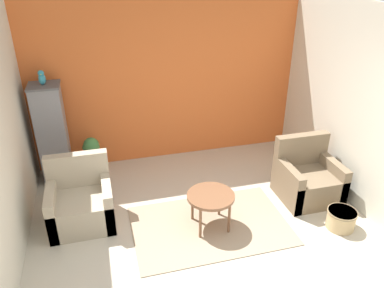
{
  "coord_description": "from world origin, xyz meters",
  "views": [
    {
      "loc": [
        -1.16,
        -2.8,
        3.24
      ],
      "look_at": [
        0.0,
        1.53,
        0.96
      ],
      "focal_mm": 35.0,
      "sensor_mm": 36.0,
      "label": 1
    }
  ],
  "objects_px": {
    "wicker_basket": "(341,219)",
    "armchair_left": "(81,203)",
    "potted_plant": "(92,154)",
    "birdcage": "(52,134)",
    "parrot": "(42,78)",
    "coffee_table": "(211,198)",
    "armchair_right": "(307,179)"
  },
  "relations": [
    {
      "from": "armchair_left",
      "to": "parrot",
      "type": "height_order",
      "value": "parrot"
    },
    {
      "from": "birdcage",
      "to": "potted_plant",
      "type": "distance_m",
      "value": 0.71
    },
    {
      "from": "armchair_left",
      "to": "birdcage",
      "type": "height_order",
      "value": "birdcage"
    },
    {
      "from": "parrot",
      "to": "potted_plant",
      "type": "distance_m",
      "value": 1.44
    },
    {
      "from": "wicker_basket",
      "to": "armchair_left",
      "type": "bearing_deg",
      "value": 162.76
    },
    {
      "from": "potted_plant",
      "to": "wicker_basket",
      "type": "relative_size",
      "value": 1.65
    },
    {
      "from": "potted_plant",
      "to": "armchair_right",
      "type": "bearing_deg",
      "value": -26.72
    },
    {
      "from": "potted_plant",
      "to": "wicker_basket",
      "type": "xyz_separation_m",
      "value": [
        3.1,
        -2.29,
        -0.19
      ]
    },
    {
      "from": "parrot",
      "to": "coffee_table",
      "type": "bearing_deg",
      "value": -41.91
    },
    {
      "from": "birdcage",
      "to": "wicker_basket",
      "type": "xyz_separation_m",
      "value": [
        3.64,
        -2.25,
        -0.64
      ]
    },
    {
      "from": "armchair_left",
      "to": "armchair_right",
      "type": "height_order",
      "value": "same"
    },
    {
      "from": "birdcage",
      "to": "wicker_basket",
      "type": "relative_size",
      "value": 4.13
    },
    {
      "from": "armchair_right",
      "to": "potted_plant",
      "type": "relative_size",
      "value": 1.42
    },
    {
      "from": "armchair_right",
      "to": "parrot",
      "type": "distance_m",
      "value": 4.11
    },
    {
      "from": "potted_plant",
      "to": "wicker_basket",
      "type": "distance_m",
      "value": 3.86
    },
    {
      "from": "armchair_left",
      "to": "wicker_basket",
      "type": "xyz_separation_m",
      "value": [
        3.28,
        -1.02,
        -0.15
      ]
    },
    {
      "from": "armchair_left",
      "to": "birdcage",
      "type": "distance_m",
      "value": 1.38
    },
    {
      "from": "birdcage",
      "to": "wicker_basket",
      "type": "bearing_deg",
      "value": -31.75
    },
    {
      "from": "wicker_basket",
      "to": "potted_plant",
      "type": "bearing_deg",
      "value": 143.47
    },
    {
      "from": "armchair_left",
      "to": "potted_plant",
      "type": "height_order",
      "value": "armchair_left"
    },
    {
      "from": "coffee_table",
      "to": "parrot",
      "type": "bearing_deg",
      "value": 138.09
    },
    {
      "from": "potted_plant",
      "to": "birdcage",
      "type": "bearing_deg",
      "value": -175.67
    },
    {
      "from": "birdcage",
      "to": "potted_plant",
      "type": "relative_size",
      "value": 2.5
    },
    {
      "from": "parrot",
      "to": "armchair_left",
      "type": "bearing_deg",
      "value": -73.89
    },
    {
      "from": "birdcage",
      "to": "armchair_left",
      "type": "bearing_deg",
      "value": -73.87
    },
    {
      "from": "armchair_left",
      "to": "coffee_table",
      "type": "bearing_deg",
      "value": -18.53
    },
    {
      "from": "coffee_table",
      "to": "wicker_basket",
      "type": "relative_size",
      "value": 1.62
    },
    {
      "from": "birdcage",
      "to": "wicker_basket",
      "type": "height_order",
      "value": "birdcage"
    },
    {
      "from": "potted_plant",
      "to": "coffee_table",
      "type": "bearing_deg",
      "value": -51.63
    },
    {
      "from": "armchair_left",
      "to": "potted_plant",
      "type": "xyz_separation_m",
      "value": [
        0.19,
        1.27,
        0.05
      ]
    },
    {
      "from": "armchair_left",
      "to": "parrot",
      "type": "xyz_separation_m",
      "value": [
        -0.36,
        1.24,
        1.38
      ]
    },
    {
      "from": "coffee_table",
      "to": "birdcage",
      "type": "bearing_deg",
      "value": 138.12
    }
  ]
}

